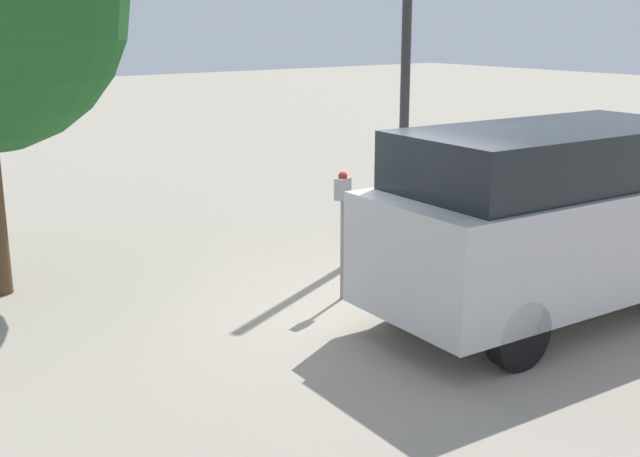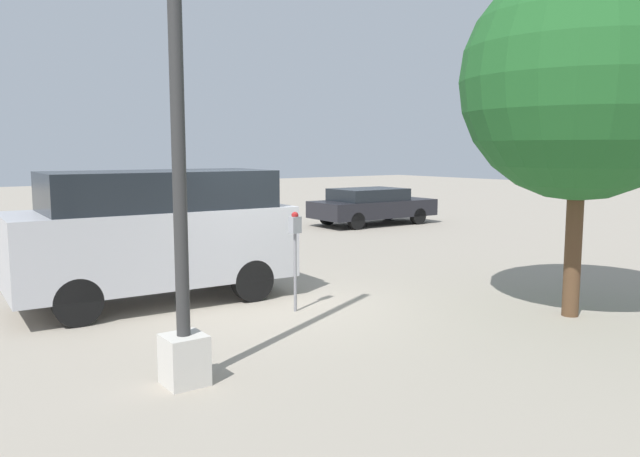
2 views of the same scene
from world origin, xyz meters
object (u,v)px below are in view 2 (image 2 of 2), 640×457
object	(u,v)px
parked_van	(155,232)
car_distant	(372,205)
parking_meter_near	(295,238)
street_tree	(582,81)
lamp_post	(180,196)

from	to	relation	value
parked_van	car_distant	distance (m)	11.95
car_distant	parked_van	bearing A→B (deg)	-146.37
car_distant	parking_meter_near	bearing A→B (deg)	-134.64
parked_van	car_distant	xyz separation A→B (m)	(-10.13, -6.31, -0.52)
parking_meter_near	street_tree	size ratio (longest dim) A/B	0.30
lamp_post	parked_van	world-z (taller)	lamp_post
parked_van	parking_meter_near	bearing A→B (deg)	132.50
lamp_post	street_tree	world-z (taller)	lamp_post
lamp_post	parked_van	bearing A→B (deg)	-107.06
lamp_post	car_distant	bearing A→B (deg)	-138.24
car_distant	street_tree	xyz separation A→B (m)	(5.30, 10.90, 2.87)
parking_meter_near	parked_van	xyz separation A→B (m)	(1.54, -1.88, 0.02)
lamp_post	car_distant	distance (m)	15.20
parked_van	lamp_post	bearing A→B (deg)	76.17
parked_van	street_tree	distance (m)	7.07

